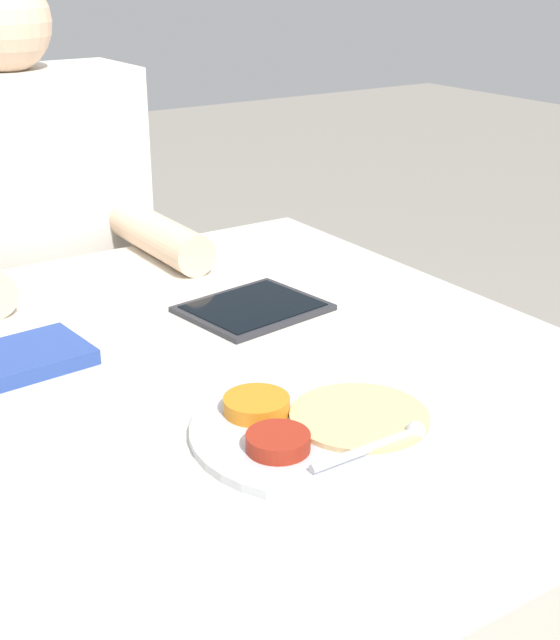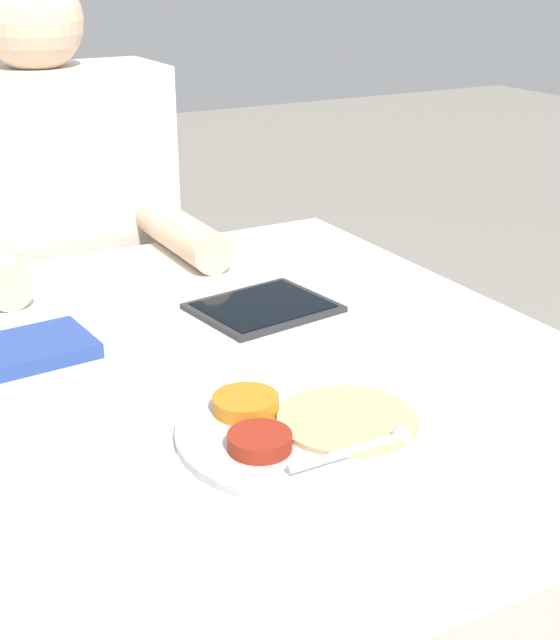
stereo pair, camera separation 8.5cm
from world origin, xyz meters
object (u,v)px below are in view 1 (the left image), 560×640
Objects in this scene: thali_tray at (315,427)px; red_notebook at (16,361)px; tablet_device at (253,308)px; person_diner at (35,329)px.

thali_tray is 1.49× the size of red_notebook.
tablet_device is (0.14, 0.34, -0.00)m from thali_tray.
red_notebook is at bearing 121.93° from thali_tray.
thali_tray is 0.23× the size of person_diner.
red_notebook is 0.59m from person_diner.
person_diner is at bearing 70.03° from red_notebook.
person_diner reaches higher than tablet_device.
thali_tray reaches higher than red_notebook.
thali_tray is at bearing -58.07° from red_notebook.
tablet_device is 0.59m from person_diner.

